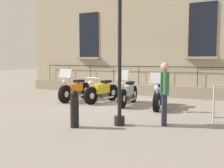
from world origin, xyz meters
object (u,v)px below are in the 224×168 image
object	(u,v)px
motorcycle_yellow	(102,92)
bollard	(75,109)
motorcycle_silver	(128,94)
motorcycle_blue	(160,97)
motorcycle_orange	(75,90)
pedestrian_standing	(165,90)

from	to	relation	value
motorcycle_yellow	bollard	bearing A→B (deg)	18.42
motorcycle_silver	motorcycle_blue	distance (m)	1.28
motorcycle_yellow	motorcycle_blue	size ratio (longest dim) A/B	0.96
motorcycle_yellow	motorcycle_silver	xyz separation A→B (m)	(0.06, 1.17, -0.01)
motorcycle_orange	motorcycle_silver	size ratio (longest dim) A/B	1.06
motorcycle_yellow	pedestrian_standing	world-z (taller)	pedestrian_standing
pedestrian_standing	motorcycle_yellow	bearing A→B (deg)	-127.24
motorcycle_orange	motorcycle_yellow	bearing A→B (deg)	92.73
motorcycle_orange	bollard	bearing A→B (deg)	34.49
motorcycle_silver	pedestrian_standing	world-z (taller)	pedestrian_standing
motorcycle_orange	motorcycle_silver	xyz separation A→B (m)	(0.00, 2.45, -0.01)
motorcycle_blue	bollard	distance (m)	3.80
motorcycle_orange	motorcycle_blue	xyz separation A→B (m)	(0.06, 3.72, -0.05)
bollard	motorcycle_yellow	bearing A→B (deg)	-161.58
motorcycle_yellow	pedestrian_standing	size ratio (longest dim) A/B	1.18
motorcycle_orange	motorcycle_blue	size ratio (longest dim) A/B	1.06
motorcycle_orange	pedestrian_standing	bearing A→B (deg)	62.01
bollard	pedestrian_standing	bearing A→B (deg)	122.40
motorcycle_yellow	motorcycle_silver	distance (m)	1.17
motorcycle_orange	bollard	world-z (taller)	motorcycle_orange
motorcycle_silver	motorcycle_blue	xyz separation A→B (m)	(0.06, 1.28, -0.04)
motorcycle_blue	bollard	world-z (taller)	motorcycle_blue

